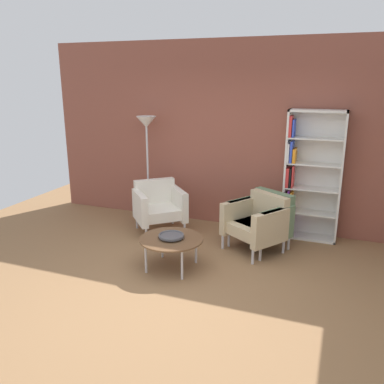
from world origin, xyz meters
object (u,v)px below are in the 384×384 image
(bookshelf_tall, at_px, (308,177))
(armchair_corner_red, at_px, (257,222))
(coffee_table_low, at_px, (171,240))
(decorative_bowl, at_px, (171,236))
(floor_lamp_torchiere, at_px, (147,135))
(armchair_by_bookshelf, at_px, (159,205))
(armchair_spare_guest, at_px, (263,219))

(bookshelf_tall, xyz_separation_m, armchair_corner_red, (-0.57, -0.74, -0.52))
(coffee_table_low, xyz_separation_m, decorative_bowl, (-0.00, 0.00, 0.06))
(coffee_table_low, bearing_deg, armchair_corner_red, 46.40)
(decorative_bowl, height_order, floor_lamp_torchiere, floor_lamp_torchiere)
(decorative_bowl, bearing_deg, bookshelf_tall, 48.90)
(floor_lamp_torchiere, bearing_deg, armchair_by_bookshelf, -46.32)
(decorative_bowl, xyz_separation_m, armchair_spare_guest, (0.93, 1.06, -0.02))
(armchair_corner_red, height_order, armchair_by_bookshelf, same)
(bookshelf_tall, height_order, armchair_spare_guest, bookshelf_tall)
(coffee_table_low, height_order, floor_lamp_torchiere, floor_lamp_torchiere)
(bookshelf_tall, height_order, floor_lamp_torchiere, bookshelf_tall)
(armchair_spare_guest, height_order, floor_lamp_torchiere, floor_lamp_torchiere)
(armchair_spare_guest, relative_size, floor_lamp_torchiere, 0.54)
(coffee_table_low, relative_size, decorative_bowl, 2.50)
(armchair_spare_guest, bearing_deg, bookshelf_tall, 80.61)
(bookshelf_tall, distance_m, decorative_bowl, 2.27)
(coffee_table_low, height_order, armchair_by_bookshelf, armchair_by_bookshelf)
(armchair_corner_red, relative_size, floor_lamp_torchiere, 0.54)
(armchair_by_bookshelf, bearing_deg, bookshelf_tall, -27.37)
(armchair_corner_red, bearing_deg, armchair_spare_guest, 101.53)
(armchair_corner_red, height_order, armchair_spare_guest, same)
(coffee_table_low, bearing_deg, floor_lamp_torchiere, 125.58)
(bookshelf_tall, height_order, decorative_bowl, bookshelf_tall)
(armchair_by_bookshelf, bearing_deg, coffee_table_low, -99.39)
(bookshelf_tall, relative_size, armchair_corner_red, 2.02)
(decorative_bowl, xyz_separation_m, armchair_corner_red, (0.88, 0.93, -0.02))
(armchair_corner_red, bearing_deg, bookshelf_tall, 85.55)
(armchair_by_bookshelf, height_order, floor_lamp_torchiere, floor_lamp_torchiere)
(decorative_bowl, xyz_separation_m, armchair_by_bookshelf, (-0.70, 1.11, -0.02))
(decorative_bowl, distance_m, floor_lamp_torchiere, 2.11)
(armchair_corner_red, height_order, floor_lamp_torchiere, floor_lamp_torchiere)
(armchair_by_bookshelf, bearing_deg, armchair_corner_red, -48.46)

